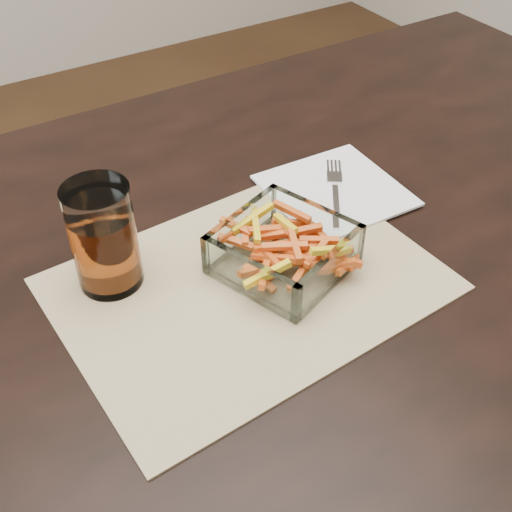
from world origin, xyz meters
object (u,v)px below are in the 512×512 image
object	(u,v)px
glass_bowl	(284,252)
tumbler	(104,240)
fork	(335,189)
dining_table	(268,279)

from	to	relation	value
glass_bowl	tumbler	distance (m)	0.22
glass_bowl	fork	xyz separation A→B (m)	(0.15, 0.09, -0.02)
glass_bowl	tumbler	size ratio (longest dim) A/B	1.35
dining_table	tumbler	distance (m)	0.27
glass_bowl	tumbler	xyz separation A→B (m)	(-0.19, 0.09, 0.04)
fork	glass_bowl	bearing A→B (deg)	-113.47
tumbler	fork	distance (m)	0.35
dining_table	tumbler	xyz separation A→B (m)	(-0.22, 0.02, 0.15)
dining_table	fork	xyz separation A→B (m)	(0.13, 0.02, 0.10)
glass_bowl	tumbler	bearing A→B (deg)	155.01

